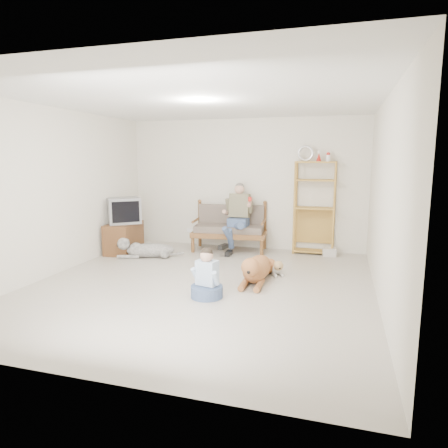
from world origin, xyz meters
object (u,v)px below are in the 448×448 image
(tv_stand, at_px, (124,238))
(golden_retriever, at_px, (256,269))
(loveseat, at_px, (230,227))
(etagere, at_px, (314,207))

(tv_stand, xyz_separation_m, golden_retriever, (2.98, -1.12, -0.11))
(loveseat, distance_m, tv_stand, 2.18)
(etagere, bearing_deg, loveseat, -174.31)
(tv_stand, distance_m, golden_retriever, 3.18)
(loveseat, distance_m, golden_retriever, 2.18)
(loveseat, relative_size, tv_stand, 1.65)
(loveseat, height_order, golden_retriever, loveseat)
(loveseat, xyz_separation_m, golden_retriever, (0.96, -1.94, -0.29))
(loveseat, bearing_deg, etagere, -0.11)
(loveseat, relative_size, golden_retriever, 1.00)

